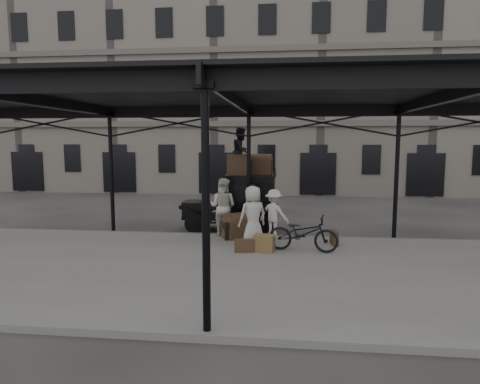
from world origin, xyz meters
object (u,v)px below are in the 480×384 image
object	(u,v)px
taxi	(242,200)
porter_official	(253,210)
porter_left	(223,210)
steamer_trunk_roof_near	(239,166)
steamer_trunk_platform	(238,227)
bicycle	(303,233)

from	to	relation	value
taxi	porter_official	world-z (taller)	taxi
porter_left	steamer_trunk_roof_near	distance (m)	1.90
taxi	steamer_trunk_platform	xyz separation A→B (m)	(0.04, -1.74, -0.69)
bicycle	steamer_trunk_platform	xyz separation A→B (m)	(-2.14, 1.61, -0.19)
porter_left	bicycle	size ratio (longest dim) A/B	0.85
porter_official	steamer_trunk_roof_near	distance (m)	1.94
porter_official	steamer_trunk_platform	distance (m)	0.82
taxi	steamer_trunk_roof_near	world-z (taller)	steamer_trunk_roof_near
porter_left	taxi	bearing A→B (deg)	-86.82
porter_official	steamer_trunk_platform	bearing A→B (deg)	68.98
steamer_trunk_roof_near	porter_official	bearing A→B (deg)	-60.46
taxi	bicycle	size ratio (longest dim) A/B	1.75
porter_official	steamer_trunk_platform	xyz separation A→B (m)	(-0.49, -0.36, -0.55)
porter_left	steamer_trunk_roof_near	xyz separation A→B (m)	(0.46, 1.13, 1.46)
porter_left	steamer_trunk_platform	xyz separation A→B (m)	(0.59, -0.36, -0.53)
taxi	bicycle	world-z (taller)	taxi
steamer_trunk_platform	porter_official	bearing A→B (deg)	-5.03
taxi	porter_left	size ratio (longest dim) A/B	2.04
porter_left	steamer_trunk_platform	bearing A→B (deg)	172.91
porter_left	porter_official	distance (m)	1.08
bicycle	steamer_trunk_roof_near	distance (m)	4.24
taxi	steamer_trunk_platform	bearing A→B (deg)	-88.62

